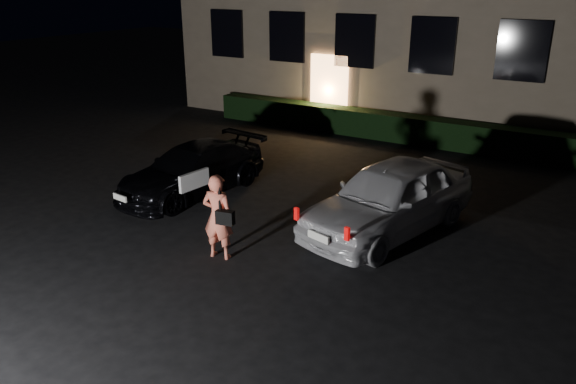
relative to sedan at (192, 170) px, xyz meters
The scene contains 5 objects.
ground 4.82m from the sedan, 45.35° to the right, with size 80.00×80.00×0.00m, color black.
hedge 7.86m from the sedan, 64.68° to the left, with size 15.00×0.70×0.85m, color black.
sedan is the anchor object (origin of this frame).
hatch 4.92m from the sedan, ahead, with size 2.80×4.64×1.48m.
man 3.56m from the sedan, 42.20° to the right, with size 0.73×0.50×1.65m.
Camera 1 is at (5.23, -6.47, 4.93)m, focal length 35.00 mm.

